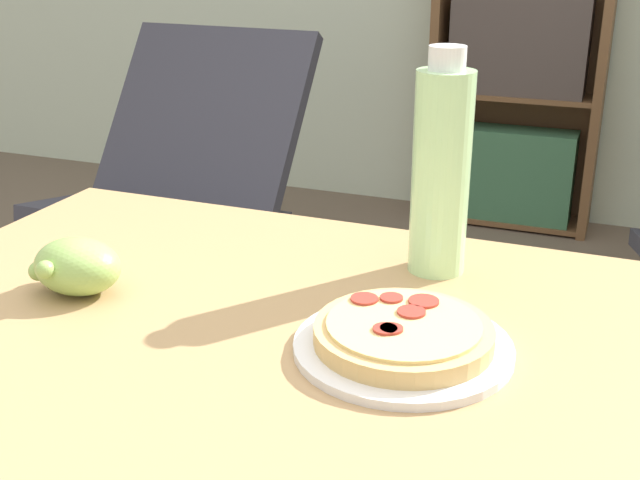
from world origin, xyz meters
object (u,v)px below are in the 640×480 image
at_px(grape_bunch, 77,266).
at_px(bookshelf, 520,40).
at_px(lounge_chair_near, 182,226).
at_px(pizza_on_plate, 403,338).
at_px(drink_bottle, 441,170).

bearing_deg(grape_bunch, bookshelf, 86.81).
relative_size(lounge_chair_near, bookshelf, 0.54).
height_order(pizza_on_plate, lounge_chair_near, lounge_chair_near).
xyz_separation_m(drink_bottle, bookshelf, (-0.24, 2.38, -0.13)).
height_order(pizza_on_plate, bookshelf, bookshelf).
bearing_deg(pizza_on_plate, grape_bunch, -179.60).
relative_size(grape_bunch, bookshelf, 0.07).
bearing_deg(drink_bottle, bookshelf, 95.80).
xyz_separation_m(grape_bunch, lounge_chair_near, (-0.71, 1.38, -0.52)).
height_order(drink_bottle, bookshelf, bookshelf).
distance_m(grape_bunch, drink_bottle, 0.46).
distance_m(pizza_on_plate, lounge_chair_near, 1.84).
xyz_separation_m(grape_bunch, bookshelf, (0.15, 2.61, -0.03)).
distance_m(drink_bottle, bookshelf, 2.40).
bearing_deg(drink_bottle, pizza_on_plate, -84.77).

